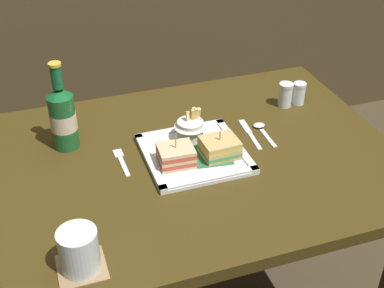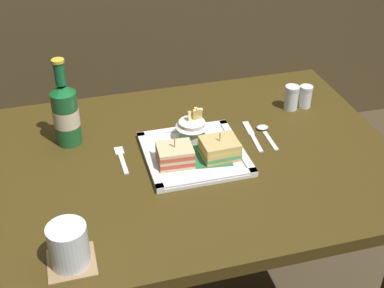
{
  "view_description": "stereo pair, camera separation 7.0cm",
  "coord_description": "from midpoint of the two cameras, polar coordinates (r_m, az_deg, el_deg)",
  "views": [
    {
      "loc": [
        -0.37,
        -1.1,
        1.55
      ],
      "look_at": [
        0.01,
        0.0,
        0.77
      ],
      "focal_mm": 49.44,
      "sensor_mm": 36.0,
      "label": 1
    },
    {
      "loc": [
        -0.3,
        -1.12,
        1.55
      ],
      "look_at": [
        0.01,
        0.0,
        0.77
      ],
      "focal_mm": 49.44,
      "sensor_mm": 36.0,
      "label": 2
    }
  ],
  "objects": [
    {
      "name": "square_plate",
      "position": [
        1.42,
        -1.17,
        -1.08
      ],
      "size": [
        0.26,
        0.26,
        0.02
      ],
      "color": "white",
      "rests_on": "dining_table"
    },
    {
      "name": "sandwich_half_right",
      "position": [
        1.4,
        1.59,
        -0.4
      ],
      "size": [
        0.1,
        0.09,
        0.07
      ],
      "color": "tan",
      "rests_on": "square_plate"
    },
    {
      "name": "sandwich_half_left",
      "position": [
        1.37,
        -3.19,
        -1.29
      ],
      "size": [
        0.09,
        0.08,
        0.08
      ],
      "color": "#D5B989",
      "rests_on": "square_plate"
    },
    {
      "name": "salt_shaker",
      "position": [
        1.66,
        8.85,
        5.11
      ],
      "size": [
        0.04,
        0.04,
        0.08
      ],
      "color": "silver",
      "rests_on": "dining_table"
    },
    {
      "name": "water_glass",
      "position": [
        1.12,
        -13.85,
        -11.34
      ],
      "size": [
        0.08,
        0.08,
        0.1
      ],
      "color": "silver",
      "rests_on": "dining_table"
    },
    {
      "name": "spoon",
      "position": [
        1.54,
        6.21,
        1.66
      ],
      "size": [
        0.03,
        0.13,
        0.01
      ],
      "color": "silver",
      "rests_on": "dining_table"
    },
    {
      "name": "knife",
      "position": [
        1.53,
        4.91,
        1.19
      ],
      "size": [
        0.03,
        0.16,
        0.0
      ],
      "color": "silver",
      "rests_on": "dining_table"
    },
    {
      "name": "dining_table",
      "position": [
        1.5,
        -1.56,
        -5.36
      ],
      "size": [
        1.12,
        0.81,
        0.73
      ],
      "color": "#3D2F10",
      "rests_on": "ground_plane"
    },
    {
      "name": "fork",
      "position": [
        1.42,
        -9.02,
        -1.79
      ],
      "size": [
        0.02,
        0.13,
        0.0
      ],
      "color": "silver",
      "rests_on": "dining_table"
    },
    {
      "name": "beer_bottle",
      "position": [
        1.47,
        -15.1,
        2.86
      ],
      "size": [
        0.07,
        0.07,
        0.25
      ],
      "color": "#1D5C2B",
      "rests_on": "dining_table"
    },
    {
      "name": "pepper_shaker",
      "position": [
        1.68,
        10.28,
        5.25
      ],
      "size": [
        0.04,
        0.04,
        0.07
      ],
      "color": "silver",
      "rests_on": "dining_table"
    },
    {
      "name": "fries_cup",
      "position": [
        1.46,
        -1.53,
        1.87
      ],
      "size": [
        0.09,
        0.09,
        0.09
      ],
      "color": "silver",
      "rests_on": "square_plate"
    },
    {
      "name": "drink_coaster",
      "position": [
        1.15,
        -13.55,
        -12.87
      ],
      "size": [
        0.1,
        0.1,
        0.0
      ],
      "primitive_type": "cube",
      "color": "#987750",
      "rests_on": "dining_table"
    }
  ]
}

